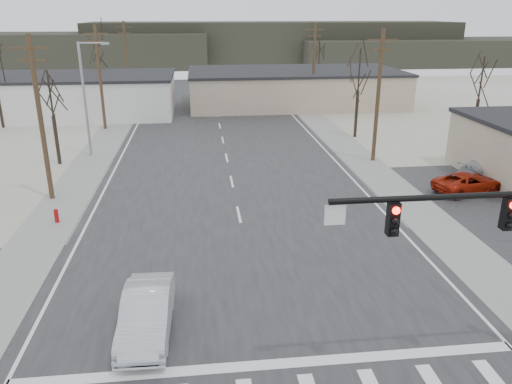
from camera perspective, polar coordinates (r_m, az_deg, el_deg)
ground at (r=21.92m, az=-0.22°, el=-10.66°), size 140.00×140.00×0.00m
main_road at (r=35.60m, az=-2.90°, el=1.69°), size 18.00×110.00×0.05m
cross_road at (r=21.91m, az=-0.22°, el=-10.62°), size 90.00×10.00×0.04m
sidewalk_left at (r=41.21m, az=-18.28°, el=3.25°), size 3.00×90.00×0.06m
sidewalk_right at (r=42.27m, az=11.16°, el=4.29°), size 3.00×90.00×0.06m
fire_hydrant at (r=29.94m, az=-21.85°, el=-2.52°), size 0.24×0.24×0.87m
building_left_far at (r=61.03m, az=-20.03°, el=10.38°), size 22.30×12.30×4.50m
building_right_far at (r=64.54m, az=4.37°, el=11.86°), size 26.30×14.30×4.30m
upole_left_b at (r=32.71m, az=-23.43°, el=7.86°), size 2.20×0.30×10.00m
upole_left_c at (r=51.96m, az=-17.40°, el=12.50°), size 2.20×0.30×10.00m
upole_left_d at (r=71.62m, az=-14.59°, el=14.58°), size 2.20×0.30×10.00m
upole_right_a at (r=39.63m, az=13.79°, el=10.77°), size 2.20×0.30×10.00m
upole_right_b at (r=60.59m, az=6.61°, el=14.19°), size 2.20×0.30×10.00m
streetlight_main at (r=42.12m, az=-18.79°, el=10.62°), size 2.40×0.25×9.00m
tree_left_near at (r=40.70m, az=-22.43°, el=10.09°), size 3.30×3.30×7.35m
tree_right_mid at (r=47.36m, az=11.71°, el=13.20°), size 3.74×3.74×8.33m
tree_left_far at (r=66.02m, az=-17.56°, el=14.82°), size 3.96×3.96×8.82m
tree_right_far at (r=73.00m, az=7.24°, el=15.41°), size 3.52×3.52×7.84m
tree_lot at (r=47.66m, az=24.34°, el=11.50°), size 3.52×3.52×7.84m
hill_left at (r=115.80m, az=-23.89°, el=14.52°), size 70.00×18.00×7.00m
hill_center at (r=116.21m, az=1.97°, el=16.64°), size 80.00×18.00×9.00m
hill_right at (r=120.87m, az=19.65°, el=14.85°), size 60.00×18.00×5.50m
sedan_crossing at (r=19.04m, az=-12.39°, el=-13.36°), size 1.83×4.92×1.61m
car_far_a at (r=61.05m, az=2.58°, el=10.13°), size 2.89×5.34×1.47m
car_far_b at (r=75.16m, az=-10.54°, el=11.65°), size 3.15×4.42×1.40m
car_parked_red at (r=35.17m, az=23.10°, el=0.97°), size 5.08×3.24×1.30m
car_parked_silver at (r=38.96m, az=24.66°, el=2.50°), size 4.87×3.86×1.32m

